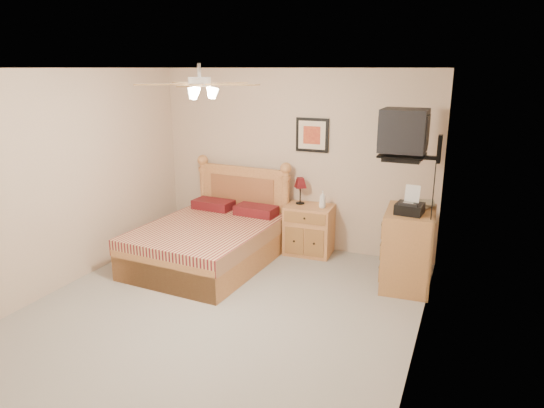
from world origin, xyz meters
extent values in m
plane|color=gray|center=(0.00, 0.00, 0.00)|extent=(4.50, 4.50, 0.00)
cube|color=white|center=(0.00, 0.00, 2.50)|extent=(4.00, 4.50, 0.04)
cube|color=beige|center=(0.00, 2.25, 1.25)|extent=(4.00, 0.04, 2.50)
cube|color=beige|center=(0.00, -2.25, 1.25)|extent=(4.00, 0.04, 2.50)
cube|color=beige|center=(-2.00, 0.00, 1.25)|extent=(0.04, 4.50, 2.50)
cube|color=beige|center=(2.00, 0.00, 1.25)|extent=(0.04, 4.50, 2.50)
cube|color=#B8733D|center=(0.33, 2.00, 0.34)|extent=(0.65, 0.51, 0.68)
imported|color=white|center=(0.51, 1.99, 0.80)|extent=(0.11, 0.11, 0.23)
cube|color=black|center=(0.27, 2.23, 1.62)|extent=(0.46, 0.04, 0.46)
cube|color=#9D6A3F|center=(1.73, 1.46, 0.46)|extent=(0.60, 0.82, 0.93)
imported|color=beige|center=(1.74, 1.72, 0.94)|extent=(0.26, 0.30, 0.02)
imported|color=gray|center=(1.76, 1.72, 0.96)|extent=(0.24, 0.30, 0.02)
camera|label=1|loc=(2.32, -4.05, 2.50)|focal=32.00mm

